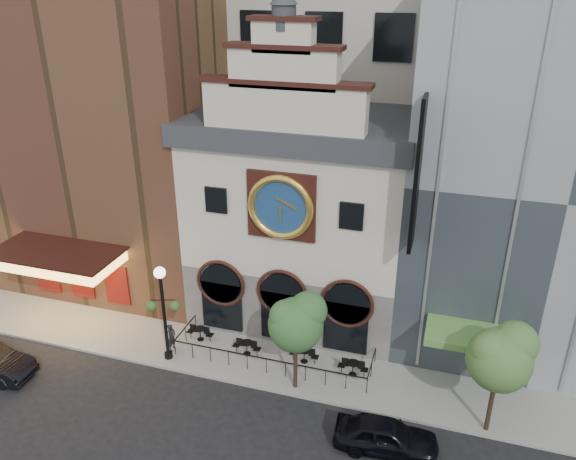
% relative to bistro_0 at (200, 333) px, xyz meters
% --- Properties ---
extents(ground, '(120.00, 120.00, 0.00)m').
position_rel_bistro_0_xyz_m(ground, '(4.57, -2.85, -0.61)').
color(ground, black).
rests_on(ground, ground).
extents(sidewalk, '(44.00, 5.00, 0.15)m').
position_rel_bistro_0_xyz_m(sidewalk, '(4.57, -0.35, -0.54)').
color(sidewalk, gray).
rests_on(sidewalk, ground).
extents(clock_building, '(12.60, 8.78, 18.65)m').
position_rel_bistro_0_xyz_m(clock_building, '(4.57, 4.97, 6.07)').
color(clock_building, '#605E5B').
rests_on(clock_building, ground).
extents(theater_building, '(14.00, 15.60, 25.00)m').
position_rel_bistro_0_xyz_m(theater_building, '(-8.43, 7.11, 11.99)').
color(theater_building, brown).
rests_on(theater_building, ground).
extents(retail_building, '(14.00, 14.40, 20.00)m').
position_rel_bistro_0_xyz_m(retail_building, '(17.56, 7.14, 9.53)').
color(retail_building, gray).
rests_on(retail_building, ground).
extents(cafe_railing, '(10.60, 2.60, 0.90)m').
position_rel_bistro_0_xyz_m(cafe_railing, '(4.57, -0.35, -0.01)').
color(cafe_railing, black).
rests_on(cafe_railing, sidewalk).
extents(bistro_0, '(1.58, 0.68, 0.90)m').
position_rel_bistro_0_xyz_m(bistro_0, '(0.00, 0.00, 0.00)').
color(bistro_0, black).
rests_on(bistro_0, sidewalk).
extents(bistro_1, '(1.58, 0.68, 0.90)m').
position_rel_bistro_0_xyz_m(bistro_1, '(3.02, -0.44, 0.00)').
color(bistro_1, black).
rests_on(bistro_1, sidewalk).
extents(bistro_2, '(1.58, 0.68, 0.90)m').
position_rel_bistro_0_xyz_m(bistro_2, '(6.21, -0.17, 0.00)').
color(bistro_2, black).
rests_on(bistro_2, sidewalk).
extents(bistro_3, '(1.58, 0.68, 0.90)m').
position_rel_bistro_0_xyz_m(bistro_3, '(8.93, -0.44, 0.00)').
color(bistro_3, black).
rests_on(bistro_3, sidewalk).
extents(car_right, '(4.66, 2.09, 1.56)m').
position_rel_bistro_0_xyz_m(car_right, '(11.27, -4.86, 0.16)').
color(car_right, black).
rests_on(car_right, ground).
extents(pedestrian, '(0.42, 0.61, 1.63)m').
position_rel_bistro_0_xyz_m(pedestrian, '(-1.09, -1.29, 0.35)').
color(pedestrian, black).
rests_on(pedestrian, sidewalk).
extents(lamppost, '(1.73, 0.94, 5.59)m').
position_rel_bistro_0_xyz_m(lamppost, '(-0.96, -2.01, 2.99)').
color(lamppost, black).
rests_on(lamppost, sidewalk).
extents(tree_left, '(2.80, 2.69, 5.38)m').
position_rel_bistro_0_xyz_m(tree_left, '(6.37, -2.18, 3.48)').
color(tree_left, '#382619').
rests_on(tree_left, sidewalk).
extents(tree_right, '(2.94, 2.83, 5.66)m').
position_rel_bistro_0_xyz_m(tree_right, '(15.61, -2.38, 3.69)').
color(tree_right, '#382619').
rests_on(tree_right, sidewalk).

